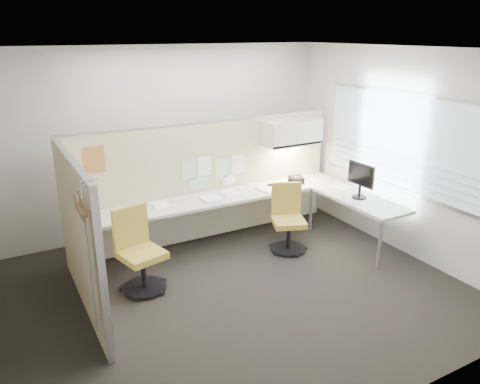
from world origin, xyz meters
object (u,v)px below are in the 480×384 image
desk (245,204)px  monitor (361,178)px  chair_right (288,220)px  chair_left (139,253)px  phone (296,180)px

desk → monitor: monitor is taller
chair_right → monitor: (0.95, -0.38, 0.58)m
chair_left → phone: chair_left is taller
chair_left → monitor: bearing=-19.9°
chair_left → chair_right: size_ratio=1.07×
chair_left → chair_right: bearing=-12.5°
chair_right → chair_left: bearing=-157.1°
monitor → phone: size_ratio=2.14×
desk → chair_right: 0.66m
chair_left → phone: 2.85m
desk → chair_left: size_ratio=3.97×
chair_right → monitor: bearing=-0.3°
chair_left → monitor: (3.13, -0.34, 0.55)m
desk → chair_right: bearing=-48.7°
monitor → phone: bearing=19.5°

